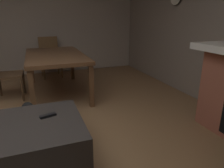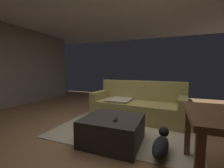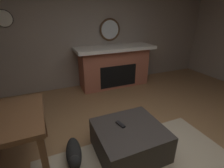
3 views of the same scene
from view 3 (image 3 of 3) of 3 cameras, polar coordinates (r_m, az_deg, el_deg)
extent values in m
plane|color=olive|center=(2.47, 13.02, -25.78)|extent=(9.03, 9.03, 0.00)
cube|color=gray|center=(4.42, -9.18, 16.15)|extent=(7.93, 0.12, 2.63)
cube|color=#9E5642|center=(4.47, 0.67, 5.70)|extent=(1.79, 0.60, 0.99)
cube|color=black|center=(4.29, 2.05, 2.89)|extent=(0.98, 0.10, 0.56)
cube|color=white|center=(4.29, 0.98, 12.34)|extent=(2.03, 0.76, 0.08)
torus|color=#4C331E|center=(4.53, -0.71, 18.19)|extent=(0.57, 0.05, 0.57)
cylinder|color=silver|center=(4.53, -0.71, 18.19)|extent=(0.48, 0.01, 0.48)
cube|color=#2D2826|center=(2.45, 5.95, -18.61)|extent=(0.90, 0.83, 0.42)
cube|color=black|center=(2.35, 2.91, -13.67)|extent=(0.09, 0.17, 0.02)
cube|color=brown|center=(2.15, -22.09, -23.25)|extent=(0.07, 0.07, 0.68)
cube|color=brown|center=(2.83, -22.87, -10.86)|extent=(0.07, 0.07, 0.68)
ellipsoid|color=black|center=(2.41, -13.03, -22.07)|extent=(0.26, 0.57, 0.20)
sphere|color=black|center=(2.16, -12.73, -24.65)|extent=(0.15, 0.15, 0.15)
cylinder|color=silver|center=(4.22, -33.24, 18.35)|extent=(0.32, 0.03, 0.32)
torus|color=black|center=(4.22, -33.24, 18.35)|extent=(0.34, 0.02, 0.34)
camera|label=1|loc=(3.28, 37.16, 10.38)|focal=33.03mm
camera|label=2|loc=(3.77, -21.77, 11.29)|focal=23.47mm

